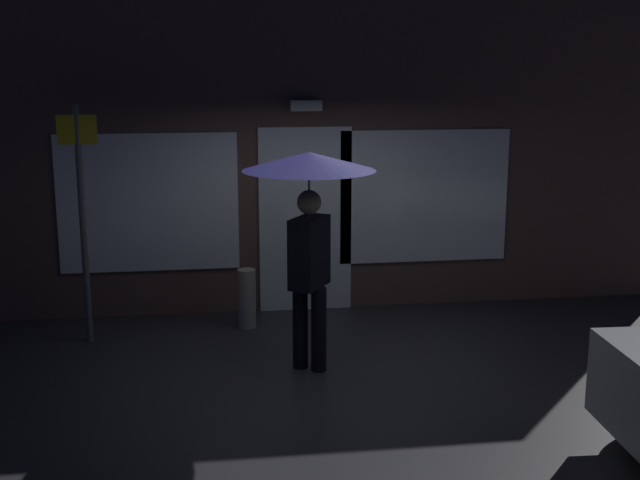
% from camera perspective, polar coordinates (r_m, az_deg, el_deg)
% --- Properties ---
extents(ground_plane, '(18.00, 18.00, 0.00)m').
position_cam_1_polar(ground_plane, '(8.13, 0.94, -9.24)').
color(ground_plane, '#2D2D33').
extents(building_facade, '(9.29, 0.48, 3.81)m').
position_cam_1_polar(building_facade, '(9.93, -1.17, 6.00)').
color(building_facade, brown).
rests_on(building_facade, ground).
extents(person_with_umbrella, '(1.26, 1.26, 2.13)m').
position_cam_1_polar(person_with_umbrella, '(7.84, -0.75, 2.99)').
color(person_with_umbrella, black).
rests_on(person_with_umbrella, ground).
extents(street_sign_post, '(0.40, 0.07, 2.52)m').
position_cam_1_polar(street_sign_post, '(9.03, -15.94, 1.90)').
color(street_sign_post, '#595B60').
rests_on(street_sign_post, ground).
extents(sidewalk_bollard, '(0.20, 0.20, 0.67)m').
position_cam_1_polar(sidewalk_bollard, '(9.44, -5.02, -4.00)').
color(sidewalk_bollard, '#9E998E').
rests_on(sidewalk_bollard, ground).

